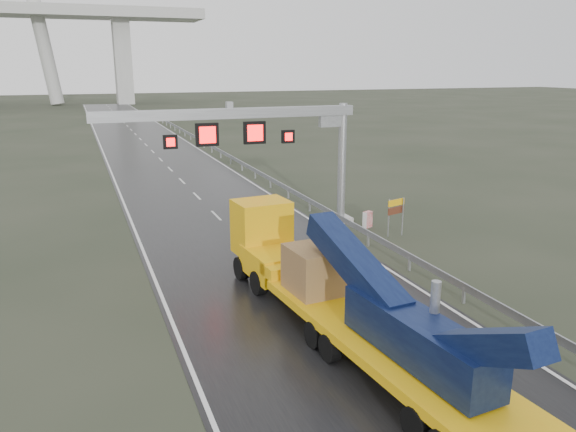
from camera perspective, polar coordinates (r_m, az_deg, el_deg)
name	(u,v)px	position (r m, az deg, el deg)	size (l,w,h in m)	color
ground	(398,400)	(17.27, 11.15, -17.87)	(400.00, 400.00, 0.00)	#272E20
road	(170,169)	(53.59, -11.88, 4.67)	(11.00, 200.00, 0.02)	black
guardrail	(266,177)	(45.29, -2.22, 4.02)	(0.20, 140.00, 1.40)	gray
sign_gantry	(266,134)	(32.02, -2.22, 8.36)	(14.90, 1.20, 7.42)	silver
heavy_haul_truck	(333,289)	(20.20, 4.59, -7.36)	(4.17, 18.07, 4.21)	#ECB30D
exit_sign_pair	(396,210)	(31.94, 10.92, 0.61)	(1.23, 0.42, 2.18)	gray
striped_barrier	(368,219)	(33.67, 8.09, -0.35)	(0.57, 0.31, 0.97)	red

